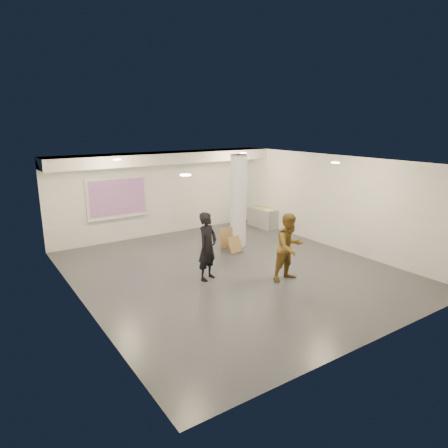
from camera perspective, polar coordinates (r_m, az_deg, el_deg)
floor at (r=11.15m, az=1.15°, el=-6.66°), size 8.00×9.00×0.01m
ceiling at (r=10.45m, az=1.24°, el=8.87°), size 8.00×9.00×0.01m
wall_back at (r=14.54m, az=-9.06°, el=4.30°), size 8.00×0.01×3.00m
wall_front at (r=7.63m, az=21.08°, el=-5.81°), size 8.00×0.01×3.00m
wall_left at (r=9.10m, az=-19.94°, el=-2.50°), size 0.01×9.00×3.00m
wall_right at (r=13.36m, az=15.41°, el=3.07°), size 0.01×9.00×3.00m
soffit_band at (r=13.88m, az=-8.30°, el=9.35°), size 8.00×1.10×0.36m
downlight_nw at (r=11.69m, az=-15.04°, el=8.88°), size 0.22×0.22×0.02m
downlight_ne at (r=13.76m, az=2.78°, el=10.11°), size 0.22×0.22×0.02m
downlight_sw at (r=8.03m, az=-5.53°, el=6.98°), size 0.22×0.22×0.02m
downlight_se at (r=10.82m, az=15.63°, el=8.43°), size 0.22×0.22×0.02m
column at (r=12.99m, az=2.06°, el=3.27°), size 0.52×0.52×3.00m
projection_screen at (r=13.91m, az=-14.97°, el=3.65°), size 2.10×0.13×1.42m
credenza at (r=15.66m, az=5.57°, el=0.90°), size 0.57×1.28×0.73m
papers_stack at (r=15.34m, az=6.34°, el=2.04°), size 0.33×0.39×0.02m
postit_pad at (r=15.56m, az=5.35°, el=2.27°), size 0.28×0.35×0.03m
cardboard_back at (r=13.02m, az=0.65°, el=-1.95°), size 0.63×0.15×0.68m
cardboard_front at (r=12.57m, az=1.57°, el=-2.97°), size 0.51×0.31×0.51m
woman at (r=10.30m, az=-2.37°, el=-3.21°), size 0.77×0.67×1.79m
man at (r=10.38m, az=9.33°, el=-3.29°), size 0.87×0.68×1.77m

